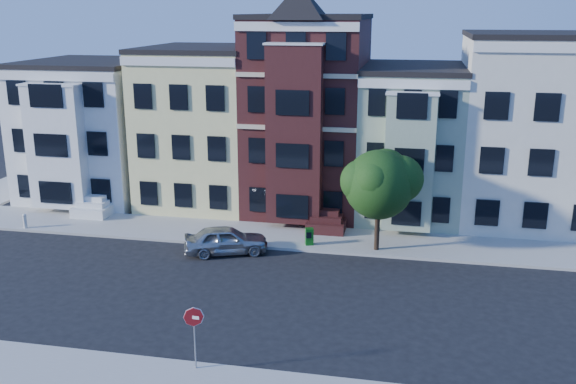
% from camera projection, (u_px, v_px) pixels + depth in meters
% --- Properties ---
extents(ground, '(120.00, 120.00, 0.00)m').
position_uv_depth(ground, '(255.00, 297.00, 29.00)').
color(ground, black).
extents(far_sidewalk, '(60.00, 4.00, 0.15)m').
position_uv_depth(far_sidewalk, '(289.00, 237.00, 36.52)').
color(far_sidewalk, '#9E9B93').
rests_on(far_sidewalk, ground).
extents(house_white, '(8.00, 9.00, 9.00)m').
position_uv_depth(house_white, '(95.00, 131.00, 44.27)').
color(house_white, white).
rests_on(house_white, ground).
extents(house_yellow, '(7.00, 9.00, 10.00)m').
position_uv_depth(house_yellow, '(205.00, 128.00, 42.63)').
color(house_yellow, '#EDE395').
rests_on(house_yellow, ground).
extents(house_brown, '(7.00, 9.00, 12.00)m').
position_uv_depth(house_brown, '(309.00, 116.00, 41.03)').
color(house_brown, '#391515').
rests_on(house_brown, ground).
extents(house_green, '(6.00, 9.00, 9.00)m').
position_uv_depth(house_green, '(411.00, 143.00, 40.22)').
color(house_green, '#93A589').
rests_on(house_green, ground).
extents(house_cream, '(8.00, 9.00, 11.00)m').
position_uv_depth(house_cream, '(529.00, 131.00, 38.62)').
color(house_cream, silver).
rests_on(house_cream, ground).
extents(street_tree, '(6.21, 6.21, 6.71)m').
position_uv_depth(street_tree, '(379.00, 189.00, 33.50)').
color(street_tree, '#23461A').
rests_on(street_tree, far_sidewalk).
extents(parked_car, '(4.76, 3.21, 1.51)m').
position_uv_depth(parked_car, '(226.00, 240.00, 34.07)').
color(parked_car, '#A7AAB0').
rests_on(parked_car, ground).
extents(newspaper_box, '(0.52, 0.49, 0.94)m').
position_uv_depth(newspaper_box, '(309.00, 236.00, 34.99)').
color(newspaper_box, '#0F5813').
rests_on(newspaper_box, far_sidewalk).
extents(fire_hydrant, '(0.29, 0.29, 0.69)m').
position_uv_depth(fire_hydrant, '(25.00, 222.00, 37.73)').
color(fire_hydrant, beige).
rests_on(fire_hydrant, far_sidewalk).
extents(stop_sign, '(0.74, 0.13, 2.69)m').
position_uv_depth(stop_sign, '(195.00, 334.00, 22.64)').
color(stop_sign, red).
rests_on(stop_sign, near_sidewalk).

